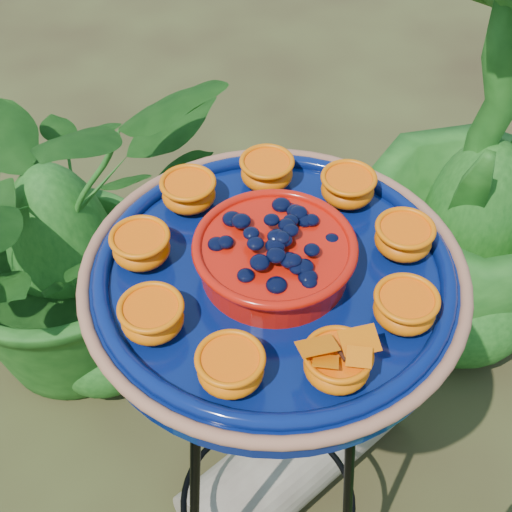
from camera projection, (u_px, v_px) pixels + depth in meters
name	position (u px, v px, depth m)	size (l,w,h in m)	color
tripod_stand	(270.00, 436.00, 1.26)	(0.39, 0.40, 0.98)	black
feeder_dish	(274.00, 272.00, 0.95)	(0.55, 0.55, 0.12)	#06144F
driftwood_log	(300.00, 452.00, 1.78)	(0.21, 0.21, 0.63)	gray
shrub_back_left	(56.00, 224.00, 1.82)	(0.85, 0.73, 0.94)	#164612
shrub_back_right	(492.00, 160.00, 1.83)	(0.64, 0.64, 1.14)	#164612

